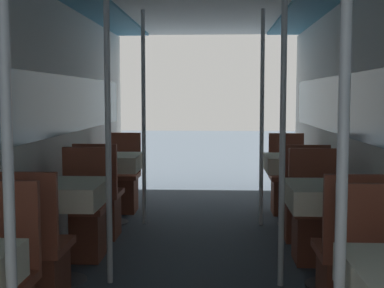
% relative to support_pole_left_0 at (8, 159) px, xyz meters
% --- Properties ---
extents(wall_left, '(0.05, 8.61, 2.27)m').
position_rel_support_pole_left_0_xyz_m(wall_left, '(-0.75, 1.95, 0.02)').
color(wall_left, silver).
rests_on(wall_left, ground_plane).
extents(support_pole_left_0, '(0.04, 0.04, 2.27)m').
position_rel_support_pole_left_0_xyz_m(support_pole_left_0, '(0.00, 0.00, 0.00)').
color(support_pole_left_0, silver).
rests_on(support_pole_left_0, ground_plane).
extents(dining_table_left_1, '(0.63, 0.63, 0.75)m').
position_rel_support_pole_left_0_xyz_m(dining_table_left_1, '(-0.35, 1.84, -0.51)').
color(dining_table_left_1, '#4C4C51').
rests_on(dining_table_left_1, ground_plane).
extents(chair_left_near_1, '(0.41, 0.41, 0.93)m').
position_rel_support_pole_left_0_xyz_m(chair_left_near_1, '(-0.35, 1.24, -0.85)').
color(chair_left_near_1, brown).
rests_on(chair_left_near_1, ground_plane).
extents(chair_left_far_1, '(0.41, 0.41, 0.93)m').
position_rel_support_pole_left_0_xyz_m(chair_left_far_1, '(-0.35, 2.43, -0.85)').
color(chair_left_far_1, brown).
rests_on(chair_left_far_1, ground_plane).
extents(support_pole_left_1, '(0.04, 0.04, 2.27)m').
position_rel_support_pole_left_0_xyz_m(support_pole_left_1, '(0.00, 1.84, 0.00)').
color(support_pole_left_1, silver).
rests_on(support_pole_left_1, ground_plane).
extents(dining_table_left_2, '(0.63, 0.63, 0.75)m').
position_rel_support_pole_left_0_xyz_m(dining_table_left_2, '(-0.35, 3.68, -0.51)').
color(dining_table_left_2, '#4C4C51').
rests_on(dining_table_left_2, ground_plane).
extents(chair_left_near_2, '(0.41, 0.41, 0.93)m').
position_rel_support_pole_left_0_xyz_m(chair_left_near_2, '(-0.35, 3.08, -0.85)').
color(chair_left_near_2, brown).
rests_on(chair_left_near_2, ground_plane).
extents(chair_left_far_2, '(0.41, 0.41, 0.93)m').
position_rel_support_pole_left_0_xyz_m(chair_left_far_2, '(-0.35, 4.27, -0.85)').
color(chair_left_far_2, brown).
rests_on(chair_left_far_2, ground_plane).
extents(support_pole_left_2, '(0.04, 0.04, 2.27)m').
position_rel_support_pole_left_0_xyz_m(support_pole_left_2, '(0.00, 3.68, 0.00)').
color(support_pole_left_2, silver).
rests_on(support_pole_left_2, ground_plane).
extents(support_pole_right_0, '(0.04, 0.04, 2.27)m').
position_rel_support_pole_left_0_xyz_m(support_pole_right_0, '(1.25, 0.00, 0.00)').
color(support_pole_right_0, silver).
rests_on(support_pole_right_0, ground_plane).
extents(dining_table_right_1, '(0.63, 0.63, 0.75)m').
position_rel_support_pole_left_0_xyz_m(dining_table_right_1, '(1.61, 1.84, -0.51)').
color(dining_table_right_1, '#4C4C51').
rests_on(dining_table_right_1, ground_plane).
extents(chair_right_near_1, '(0.41, 0.41, 0.93)m').
position_rel_support_pole_left_0_xyz_m(chair_right_near_1, '(1.61, 1.24, -0.85)').
color(chair_right_near_1, brown).
rests_on(chair_right_near_1, ground_plane).
extents(chair_right_far_1, '(0.41, 0.41, 0.93)m').
position_rel_support_pole_left_0_xyz_m(chair_right_far_1, '(1.61, 2.43, -0.85)').
color(chair_right_far_1, brown).
rests_on(chair_right_far_1, ground_plane).
extents(support_pole_right_1, '(0.04, 0.04, 2.27)m').
position_rel_support_pole_left_0_xyz_m(support_pole_right_1, '(1.25, 1.84, 0.00)').
color(support_pole_right_1, silver).
rests_on(support_pole_right_1, ground_plane).
extents(dining_table_right_2, '(0.63, 0.63, 0.75)m').
position_rel_support_pole_left_0_xyz_m(dining_table_right_2, '(1.61, 3.68, -0.51)').
color(dining_table_right_2, '#4C4C51').
rests_on(dining_table_right_2, ground_plane).
extents(chair_right_near_2, '(0.41, 0.41, 0.93)m').
position_rel_support_pole_left_0_xyz_m(chair_right_near_2, '(1.61, 3.08, -0.85)').
color(chair_right_near_2, brown).
rests_on(chair_right_near_2, ground_plane).
extents(chair_right_far_2, '(0.41, 0.41, 0.93)m').
position_rel_support_pole_left_0_xyz_m(chair_right_far_2, '(1.61, 4.27, -0.85)').
color(chair_right_far_2, brown).
rests_on(chair_right_far_2, ground_plane).
extents(support_pole_right_2, '(0.04, 0.04, 2.27)m').
position_rel_support_pole_left_0_xyz_m(support_pole_right_2, '(1.25, 3.68, 0.00)').
color(support_pole_right_2, silver).
rests_on(support_pole_right_2, ground_plane).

